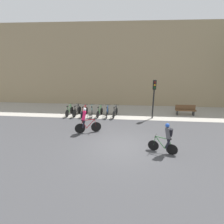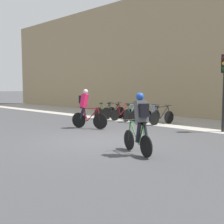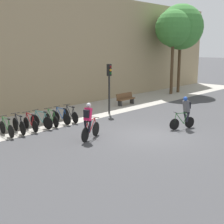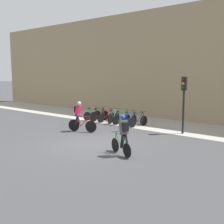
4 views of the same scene
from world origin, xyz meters
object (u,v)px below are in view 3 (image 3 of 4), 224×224
(parked_bike_3, at_px, (41,121))
(parked_bike_6, at_px, (71,115))
(parked_bike_4, at_px, (52,119))
(parked_bike_5, at_px, (61,117))
(traffic_light_pole, at_px, (109,79))
(cyclist_grey, at_px, (185,111))
(parked_bike_1, at_px, (19,125))
(parked_bike_0, at_px, (7,128))
(bench, at_px, (126,99))
(cyclist_pink, at_px, (89,121))
(parked_bike_2, at_px, (31,123))

(parked_bike_3, xyz_separation_m, parked_bike_6, (2.04, -0.00, -0.00))
(parked_bike_3, relative_size, parked_bike_4, 1.01)
(parked_bike_5, height_order, traffic_light_pole, traffic_light_pole)
(cyclist_grey, bearing_deg, parked_bike_6, 118.84)
(parked_bike_1, bearing_deg, parked_bike_5, -0.02)
(cyclist_grey, distance_m, parked_bike_1, 8.74)
(parked_bike_3, distance_m, parked_bike_4, 0.68)
(parked_bike_4, bearing_deg, cyclist_grey, -51.78)
(parked_bike_0, relative_size, bench, 0.94)
(parked_bike_0, height_order, parked_bike_6, parked_bike_6)
(parked_bike_3, bearing_deg, traffic_light_pole, -1.65)
(cyclist_pink, xyz_separation_m, parked_bike_3, (-0.25, 3.50, -0.54))
(parked_bike_2, relative_size, bench, 0.94)
(cyclist_pink, bearing_deg, bench, 29.58)
(cyclist_pink, distance_m, parked_bike_5, 3.72)
(parked_bike_3, xyz_separation_m, parked_bike_5, (1.36, -0.00, -0.01))
(parked_bike_0, xyz_separation_m, parked_bike_2, (1.36, -0.00, -0.01))
(parked_bike_3, xyz_separation_m, parked_bike_4, (0.68, -0.00, -0.02))
(cyclist_pink, xyz_separation_m, parked_bike_4, (0.43, 3.50, -0.56))
(cyclist_grey, relative_size, parked_bike_0, 1.06)
(cyclist_grey, bearing_deg, parked_bike_5, 123.78)
(parked_bike_3, bearing_deg, parked_bike_1, 180.00)
(parked_bike_3, bearing_deg, cyclist_grey, -47.84)
(parked_bike_0, bearing_deg, parked_bike_6, -0.00)
(cyclist_pink, relative_size, cyclist_grey, 1.03)
(parked_bike_2, xyz_separation_m, parked_bike_3, (0.68, 0.00, 0.02))
(parked_bike_1, bearing_deg, parked_bike_4, -0.03)
(parked_bike_1, bearing_deg, bench, 6.22)
(cyclist_pink, relative_size, parked_bike_5, 1.10)
(parked_bike_3, bearing_deg, bench, 7.24)
(parked_bike_2, xyz_separation_m, parked_bike_4, (1.36, 0.00, 0.00))
(parked_bike_4, xyz_separation_m, parked_bike_6, (1.36, 0.00, 0.01))
(cyclist_pink, distance_m, parked_bike_0, 4.22)
(parked_bike_4, height_order, traffic_light_pole, traffic_light_pole)
(cyclist_pink, height_order, bench, cyclist_pink)
(parked_bike_0, bearing_deg, parked_bike_4, -0.01)
(parked_bike_1, height_order, parked_bike_3, parked_bike_1)
(cyclist_grey, xyz_separation_m, parked_bike_0, (-7.25, 5.75, -0.55))
(parked_bike_3, height_order, parked_bike_5, parked_bike_3)
(cyclist_pink, bearing_deg, parked_bike_3, 94.08)
(cyclist_pink, relative_size, bench, 1.02)
(parked_bike_6, height_order, traffic_light_pole, traffic_light_pole)
(cyclist_pink, xyz_separation_m, bench, (8.02, 4.55, -0.47))
(parked_bike_6, distance_m, bench, 6.32)
(parked_bike_0, distance_m, parked_bike_1, 0.68)
(parked_bike_0, distance_m, parked_bike_6, 4.08)
(parked_bike_3, distance_m, bench, 8.34)
(parked_bike_3, height_order, bench, parked_bike_3)
(cyclist_pink, relative_size, parked_bike_6, 1.06)
(parked_bike_1, height_order, traffic_light_pole, traffic_light_pole)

